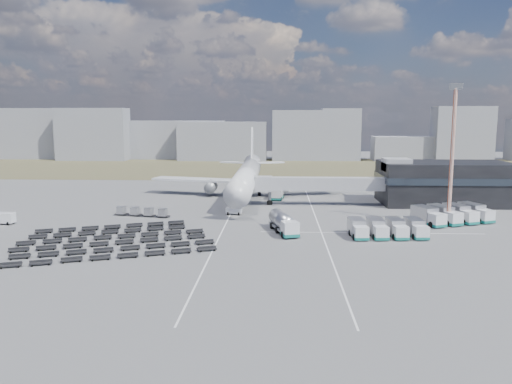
{
  "coord_description": "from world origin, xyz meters",
  "views": [
    {
      "loc": [
        8.06,
        -96.23,
        20.56
      ],
      "look_at": [
        3.23,
        14.01,
        4.0
      ],
      "focal_mm": 35.0,
      "sensor_mm": 36.0,
      "label": 1
    }
  ],
  "objects": [
    {
      "name": "lane_markings",
      "position": [
        9.77,
        3.0,
        0.01
      ],
      "size": [
        47.12,
        110.0,
        0.01
      ],
      "color": "silver",
      "rests_on": "ground"
    },
    {
      "name": "pushback_tug",
      "position": [
        -1.23,
        8.0,
        0.75
      ],
      "size": [
        3.42,
        2.04,
        1.49
      ],
      "primitive_type": "cube",
      "rotation": [
        0.0,
        0.0,
        -0.05
      ],
      "color": "silver",
      "rests_on": "ground"
    },
    {
      "name": "ground",
      "position": [
        0.0,
        0.0,
        0.0
      ],
      "size": [
        420.0,
        420.0,
        0.0
      ],
      "primitive_type": "plane",
      "color": "#565659",
      "rests_on": "ground"
    },
    {
      "name": "service_trucks_far",
      "position": [
        42.46,
        1.6,
        1.7
      ],
      "size": [
        15.94,
        12.39,
        3.13
      ],
      "rotation": [
        0.0,
        0.0,
        0.38
      ],
      "color": "silver",
      "rests_on": "ground"
    },
    {
      "name": "service_trucks_near",
      "position": [
        27.06,
        -10.83,
        1.52
      ],
      "size": [
        13.07,
        7.84,
        2.8
      ],
      "rotation": [
        0.0,
        0.0,
        0.07
      ],
      "color": "silver",
      "rests_on": "ground"
    },
    {
      "name": "uld_row",
      "position": [
        -20.28,
        5.12,
        1.01
      ],
      "size": [
        12.2,
        4.11,
        1.68
      ],
      "rotation": [
        0.0,
        0.0,
        -0.21
      ],
      "color": "black",
      "rests_on": "ground"
    },
    {
      "name": "utility_van",
      "position": [
        -45.11,
        -3.71,
        1.14
      ],
      "size": [
        4.37,
        2.17,
        2.28
      ],
      "primitive_type": "cube",
      "rotation": [
        0.0,
        0.0,
        -0.06
      ],
      "color": "silver",
      "rests_on": "ground"
    },
    {
      "name": "skyline",
      "position": [
        -33.84,
        147.62,
        11.12
      ],
      "size": [
        300.85,
        22.23,
        25.59
      ],
      "color": "gray",
      "rests_on": "ground"
    },
    {
      "name": "airliner",
      "position": [
        0.0,
        32.38,
        5.29
      ],
      "size": [
        51.59,
        64.53,
        17.62
      ],
      "color": "silver",
      "rests_on": "ground"
    },
    {
      "name": "jet_bridge",
      "position": [
        15.9,
        20.42,
        5.05
      ],
      "size": [
        30.3,
        3.8,
        7.05
      ],
      "color": "#939399",
      "rests_on": "ground"
    },
    {
      "name": "catering_truck",
      "position": [
        8.09,
        28.62,
        1.46
      ],
      "size": [
        3.28,
        6.47,
        2.85
      ],
      "rotation": [
        0.0,
        0.0,
        -0.12
      ],
      "color": "silver",
      "rests_on": "ground"
    },
    {
      "name": "baggage_dollies",
      "position": [
        -19.48,
        -16.64,
        0.36
      ],
      "size": [
        35.73,
        31.39,
        0.71
      ],
      "rotation": [
        0.0,
        0.0,
        0.36
      ],
      "color": "black",
      "rests_on": "ground"
    },
    {
      "name": "fuel_tanker",
      "position": [
        9.14,
        -8.43,
        1.76
      ],
      "size": [
        5.59,
        11.25,
        3.53
      ],
      "rotation": [
        0.0,
        0.0,
        0.27
      ],
      "color": "silver",
      "rests_on": "ground"
    },
    {
      "name": "grass_strip",
      "position": [
        0.0,
        110.0,
        0.01
      ],
      "size": [
        420.0,
        90.0,
        0.01
      ],
      "primitive_type": "cube",
      "color": "#4D452E",
      "rests_on": "ground"
    },
    {
      "name": "floodlight_mast",
      "position": [
        41.01,
        -0.49,
        13.46
      ],
      "size": [
        2.55,
        2.07,
        26.86
      ],
      "rotation": [
        0.0,
        0.0,
        -0.37
      ],
      "color": "#AF411C",
      "rests_on": "ground"
    },
    {
      "name": "terminal",
      "position": [
        47.77,
        23.96,
        5.25
      ],
      "size": [
        30.4,
        16.4,
        11.0
      ],
      "color": "black",
      "rests_on": "ground"
    }
  ]
}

